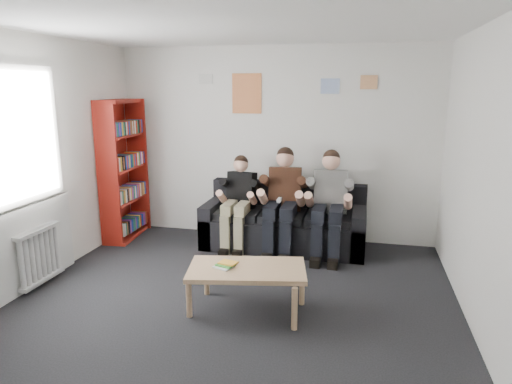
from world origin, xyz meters
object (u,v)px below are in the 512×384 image
bookshelf (124,170)px  coffee_table (247,273)px  sofa (284,225)px  person_middle (282,202)px  person_right (329,205)px  person_left (238,203)px

bookshelf → coffee_table: (2.27, -1.82, -0.59)m
sofa → bookshelf: bookshelf is taller
bookshelf → sofa: bearing=-2.4°
bookshelf → coffee_table: bookshelf is taller
bookshelf → person_middle: 2.32m
person_middle → person_right: (0.60, 0.00, -0.01)m
coffee_table → person_left: size_ratio=0.90×
person_left → person_right: person_right is taller
person_middle → person_right: size_ratio=1.01×
coffee_table → person_right: size_ratio=0.82×
person_left → bookshelf: bearing=-175.2°
coffee_table → person_right: person_right is taller
bookshelf → coffee_table: size_ratio=1.77×
sofa → bookshelf: (-2.30, -0.12, 0.69)m
person_middle → person_right: bearing=-6.3°
coffee_table → person_right: bearing=69.9°
sofa → bookshelf: 2.40m
bookshelf → person_left: bookshelf is taller
person_left → person_right: size_ratio=0.92×
sofa → coffee_table: sofa is taller
coffee_table → person_right: 1.87m
person_left → person_right: (1.21, -0.01, 0.04)m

